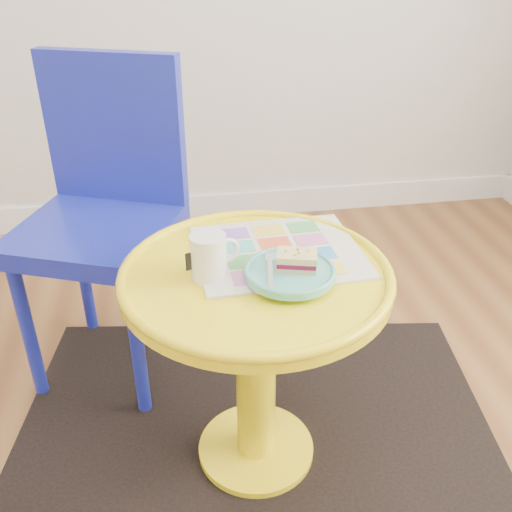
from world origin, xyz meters
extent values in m
cube|color=white|center=(0.00, 1.99, 0.06)|extent=(4.00, 0.02, 0.12)
cube|color=black|center=(0.45, 0.56, 0.00)|extent=(1.45, 1.28, 0.01)
cylinder|color=yellow|center=(0.45, 0.56, 0.01)|extent=(0.30, 0.30, 0.03)
cylinder|color=yellow|center=(0.45, 0.56, 0.28)|extent=(0.10, 0.10, 0.51)
cylinder|color=yellow|center=(0.45, 0.56, 0.55)|extent=(0.59, 0.59, 0.03)
cylinder|color=#1A24AA|center=(-0.14, 0.89, 0.22)|extent=(0.04, 0.04, 0.43)
cylinder|color=#1A24AA|center=(0.16, 0.76, 0.22)|extent=(0.04, 0.04, 0.43)
cylinder|color=#1A24AA|center=(-0.02, 1.19, 0.22)|extent=(0.04, 0.04, 0.43)
cylinder|color=#1A24AA|center=(0.28, 1.07, 0.22)|extent=(0.04, 0.04, 0.43)
cube|color=#1A24AA|center=(0.07, 0.98, 0.47)|extent=(0.53, 0.53, 0.05)
cube|color=#1A24AA|center=(0.14, 1.15, 0.71)|extent=(0.40, 0.19, 0.43)
cube|color=silver|center=(0.51, 0.63, 0.57)|extent=(0.38, 0.33, 0.01)
cylinder|color=white|center=(0.35, 0.55, 0.61)|extent=(0.08, 0.08, 0.10)
torus|color=white|center=(0.39, 0.57, 0.62)|extent=(0.06, 0.03, 0.06)
cylinder|color=#D1B78C|center=(0.35, 0.55, 0.66)|extent=(0.07, 0.07, 0.01)
cylinder|color=#55B4A9|center=(0.51, 0.51, 0.57)|extent=(0.07, 0.07, 0.01)
cylinder|color=#55B4A9|center=(0.51, 0.51, 0.58)|extent=(0.19, 0.19, 0.01)
cube|color=#D3BC8C|center=(0.53, 0.52, 0.60)|extent=(0.09, 0.07, 0.01)
cube|color=maroon|center=(0.53, 0.52, 0.61)|extent=(0.09, 0.07, 0.01)
cube|color=#EADB8C|center=(0.53, 0.52, 0.62)|extent=(0.09, 0.08, 0.01)
cube|color=silver|center=(0.47, 0.50, 0.59)|extent=(0.03, 0.12, 0.00)
cube|color=silver|center=(0.48, 0.56, 0.59)|extent=(0.03, 0.03, 0.00)
camera|label=1|loc=(0.28, -0.48, 1.21)|focal=40.00mm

